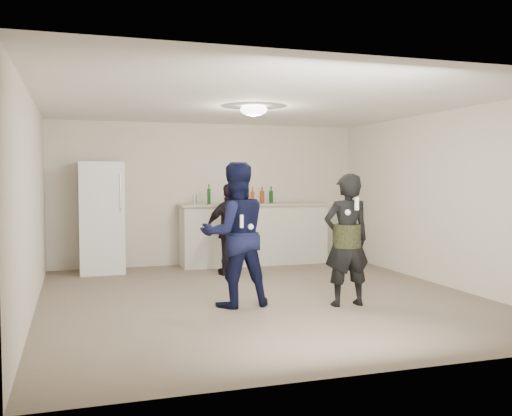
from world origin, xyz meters
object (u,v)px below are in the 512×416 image
object	(u,v)px
counter	(254,235)
fridge	(101,217)
shaker	(195,199)
spectator	(231,229)
woman	(347,240)
man	(235,234)

from	to	relation	value
counter	fridge	xyz separation A→B (m)	(-2.63, -0.07, 0.38)
fridge	shaker	bearing A→B (deg)	0.63
shaker	spectator	distance (m)	1.06
fridge	shaker	distance (m)	1.57
shaker	spectator	size ratio (longest dim) A/B	0.12
woman	spectator	size ratio (longest dim) A/B	1.10
shaker	woman	xyz separation A→B (m)	(1.17, -3.39, -0.37)
counter	shaker	world-z (taller)	shaker
counter	woman	world-z (taller)	woman
counter	spectator	distance (m)	1.17
spectator	counter	bearing A→B (deg)	-129.06
counter	woman	distance (m)	3.45
spectator	woman	bearing A→B (deg)	104.34
counter	man	distance (m)	3.30
fridge	spectator	bearing A→B (deg)	-23.84
shaker	woman	world-z (taller)	woman
man	woman	world-z (taller)	man
man	shaker	bearing A→B (deg)	-95.29
counter	fridge	size ratio (longest dim) A/B	1.44
woman	spectator	xyz separation A→B (m)	(-0.77, 2.51, -0.07)
counter	fridge	world-z (taller)	fridge
fridge	man	bearing A→B (deg)	-64.48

